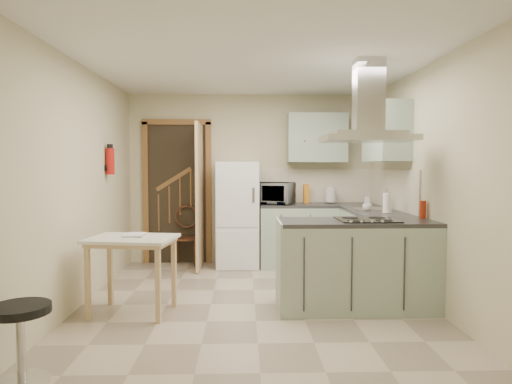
{
  "coord_description": "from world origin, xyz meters",
  "views": [
    {
      "loc": [
        -0.11,
        -4.71,
        1.45
      ],
      "look_at": [
        0.03,
        0.45,
        1.15
      ],
      "focal_mm": 32.0,
      "sensor_mm": 36.0,
      "label": 1
    }
  ],
  "objects_px": {
    "bentwood_chair": "(186,238)",
    "stool": "(21,343)",
    "peninsula": "(356,264)",
    "microwave": "(273,193)",
    "fridge": "(238,214)",
    "drop_leaf_table": "(133,275)",
    "extractor_hood": "(368,138)"
  },
  "relations": [
    {
      "from": "extractor_hood",
      "to": "microwave",
      "type": "distance_m",
      "value": 2.23
    },
    {
      "from": "stool",
      "to": "drop_leaf_table",
      "type": "bearing_deg",
      "value": 74.33
    },
    {
      "from": "microwave",
      "to": "fridge",
      "type": "bearing_deg",
      "value": -158.64
    },
    {
      "from": "drop_leaf_table",
      "to": "fridge",
      "type": "bearing_deg",
      "value": 72.72
    },
    {
      "from": "fridge",
      "to": "bentwood_chair",
      "type": "relative_size",
      "value": 1.92
    },
    {
      "from": "fridge",
      "to": "extractor_hood",
      "type": "bearing_deg",
      "value": -56.21
    },
    {
      "from": "bentwood_chair",
      "to": "stool",
      "type": "xyz_separation_m",
      "value": [
        -0.64,
        -3.59,
        -0.13
      ]
    },
    {
      "from": "extractor_hood",
      "to": "drop_leaf_table",
      "type": "xyz_separation_m",
      "value": [
        -2.33,
        -0.09,
        -1.34
      ]
    },
    {
      "from": "peninsula",
      "to": "microwave",
      "type": "bearing_deg",
      "value": 110.0
    },
    {
      "from": "extractor_hood",
      "to": "microwave",
      "type": "xyz_separation_m",
      "value": [
        -0.82,
        1.97,
        -0.67
      ]
    },
    {
      "from": "extractor_hood",
      "to": "fridge",
      "type": "bearing_deg",
      "value": 123.79
    },
    {
      "from": "peninsula",
      "to": "bentwood_chair",
      "type": "xyz_separation_m",
      "value": [
        -1.98,
        2.07,
        -0.06
      ]
    },
    {
      "from": "drop_leaf_table",
      "to": "microwave",
      "type": "xyz_separation_m",
      "value": [
        1.51,
        2.06,
        0.68
      ]
    },
    {
      "from": "peninsula",
      "to": "drop_leaf_table",
      "type": "bearing_deg",
      "value": -177.63
    },
    {
      "from": "extractor_hood",
      "to": "peninsula",
      "type": "bearing_deg",
      "value": 180.0
    },
    {
      "from": "drop_leaf_table",
      "to": "bentwood_chair",
      "type": "height_order",
      "value": "bentwood_chair"
    },
    {
      "from": "peninsula",
      "to": "bentwood_chair",
      "type": "relative_size",
      "value": 1.98
    },
    {
      "from": "fridge",
      "to": "microwave",
      "type": "xyz_separation_m",
      "value": [
        0.51,
        -0.01,
        0.3
      ]
    },
    {
      "from": "stool",
      "to": "bentwood_chair",
      "type": "bearing_deg",
      "value": 79.83
    },
    {
      "from": "drop_leaf_table",
      "to": "microwave",
      "type": "distance_m",
      "value": 2.64
    },
    {
      "from": "fridge",
      "to": "stool",
      "type": "height_order",
      "value": "fridge"
    },
    {
      "from": "peninsula",
      "to": "stool",
      "type": "xyz_separation_m",
      "value": [
        -2.63,
        -1.51,
        -0.19
      ]
    },
    {
      "from": "peninsula",
      "to": "microwave",
      "type": "xyz_separation_m",
      "value": [
        -0.72,
        1.97,
        0.6
      ]
    },
    {
      "from": "peninsula",
      "to": "extractor_hood",
      "type": "distance_m",
      "value": 1.27
    },
    {
      "from": "fridge",
      "to": "peninsula",
      "type": "distance_m",
      "value": 2.35
    },
    {
      "from": "bentwood_chair",
      "to": "microwave",
      "type": "height_order",
      "value": "microwave"
    },
    {
      "from": "drop_leaf_table",
      "to": "stool",
      "type": "relative_size",
      "value": 1.52
    },
    {
      "from": "fridge",
      "to": "drop_leaf_table",
      "type": "bearing_deg",
      "value": -115.82
    },
    {
      "from": "stool",
      "to": "microwave",
      "type": "relative_size",
      "value": 0.95
    },
    {
      "from": "bentwood_chair",
      "to": "stool",
      "type": "relative_size",
      "value": 1.48
    },
    {
      "from": "fridge",
      "to": "microwave",
      "type": "height_order",
      "value": "fridge"
    },
    {
      "from": "microwave",
      "to": "peninsula",
      "type": "bearing_deg",
      "value": -47.2
    }
  ]
}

